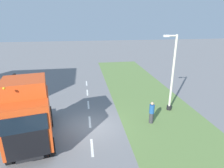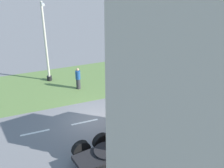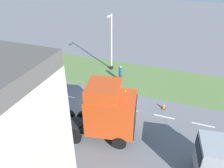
{
  "view_description": "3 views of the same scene",
  "coord_description": "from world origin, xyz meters",
  "px_view_note": "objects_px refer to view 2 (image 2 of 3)",
  "views": [
    {
      "loc": [
        0.27,
        12.58,
        7.81
      ],
      "look_at": [
        -1.82,
        -0.78,
        3.1
      ],
      "focal_mm": 30.0,
      "sensor_mm": 36.0,
      "label": 1
    },
    {
      "loc": [
        15.02,
        -4.58,
        10.47
      ],
      "look_at": [
        -1.12,
        1.67,
        1.86
      ],
      "focal_mm": 45.0,
      "sensor_mm": 36.0,
      "label": 2
    },
    {
      "loc": [
        15.53,
        6.44,
        12.01
      ],
      "look_at": [
        -0.83,
        0.61,
        1.83
      ],
      "focal_mm": 35.0,
      "sensor_mm": 36.0,
      "label": 3
    }
  ],
  "objects_px": {
    "pedestrian": "(78,79)",
    "traffic_cone_lead": "(158,94)",
    "lorry_cab": "(148,114)",
    "lamp_post": "(46,48)"
  },
  "relations": [
    {
      "from": "pedestrian",
      "to": "traffic_cone_lead",
      "type": "xyz_separation_m",
      "value": [
        3.61,
        5.29,
        -0.6
      ]
    },
    {
      "from": "traffic_cone_lead",
      "to": "pedestrian",
      "type": "bearing_deg",
      "value": -124.33
    },
    {
      "from": "lorry_cab",
      "to": "pedestrian",
      "type": "relative_size",
      "value": 3.68
    },
    {
      "from": "lorry_cab",
      "to": "lamp_post",
      "type": "relative_size",
      "value": 0.99
    },
    {
      "from": "lamp_post",
      "to": "traffic_cone_lead",
      "type": "distance_m",
      "value": 9.73
    },
    {
      "from": "pedestrian",
      "to": "lamp_post",
      "type": "bearing_deg",
      "value": -140.74
    },
    {
      "from": "pedestrian",
      "to": "lorry_cab",
      "type": "bearing_deg",
      "value": 11.17
    },
    {
      "from": "lamp_post",
      "to": "pedestrian",
      "type": "distance_m",
      "value": 3.68
    },
    {
      "from": "lorry_cab",
      "to": "traffic_cone_lead",
      "type": "bearing_deg",
      "value": 133.52
    },
    {
      "from": "lamp_post",
      "to": "traffic_cone_lead",
      "type": "relative_size",
      "value": 11.47
    }
  ]
}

